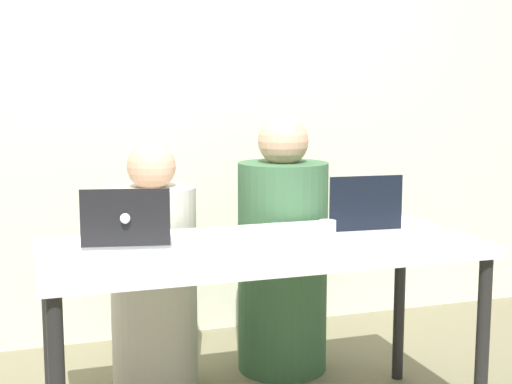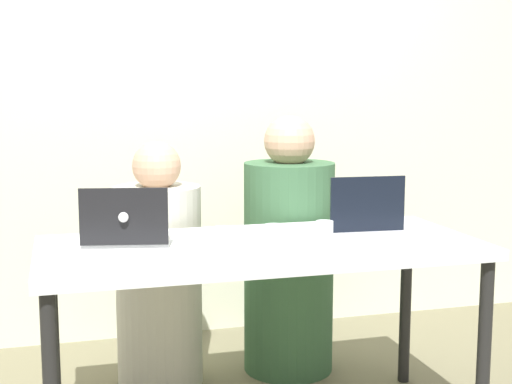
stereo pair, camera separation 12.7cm
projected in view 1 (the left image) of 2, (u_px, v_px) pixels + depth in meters
back_wall at (184, 85)px, 3.76m from camera, size 4.50×0.10×2.67m
desk at (262, 261)px, 2.65m from camera, size 1.62×0.71×0.75m
person_on_left at (154, 279)px, 3.14m from camera, size 0.39×0.39×1.09m
person_on_right at (283, 258)px, 3.32m from camera, size 0.51×0.51×1.20m
laptop_front_right at (374, 226)px, 2.70m from camera, size 0.32×0.28×0.23m
laptop_back_left at (127, 234)px, 2.56m from camera, size 0.35×0.29×0.22m
water_glass_right at (327, 238)px, 2.48m from camera, size 0.06×0.06×0.11m
water_glass_center at (278, 241)px, 2.46m from camera, size 0.08×0.08×0.10m
water_glass_left at (227, 245)px, 2.38m from camera, size 0.06×0.06×0.11m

